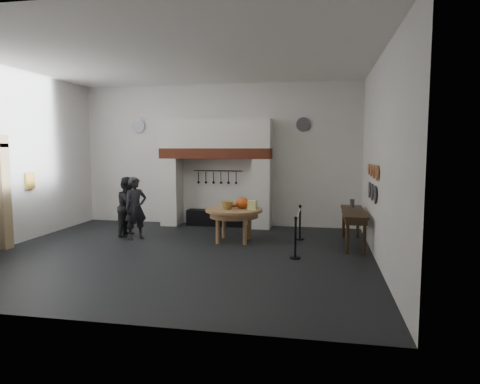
% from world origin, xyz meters
% --- Properties ---
extents(floor, '(9.00, 8.00, 0.02)m').
position_xyz_m(floor, '(0.00, 0.00, 0.00)').
color(floor, black).
rests_on(floor, ground).
extents(ceiling, '(9.00, 8.00, 0.02)m').
position_xyz_m(ceiling, '(0.00, 0.00, 4.50)').
color(ceiling, silver).
rests_on(ceiling, wall_back).
extents(wall_back, '(9.00, 0.02, 4.50)m').
position_xyz_m(wall_back, '(0.00, 4.00, 2.25)').
color(wall_back, silver).
rests_on(wall_back, floor).
extents(wall_front, '(9.00, 0.02, 4.50)m').
position_xyz_m(wall_front, '(0.00, -4.00, 2.25)').
color(wall_front, silver).
rests_on(wall_front, floor).
extents(wall_left, '(0.02, 8.00, 4.50)m').
position_xyz_m(wall_left, '(-4.50, 0.00, 2.25)').
color(wall_left, silver).
rests_on(wall_left, floor).
extents(wall_right, '(0.02, 8.00, 4.50)m').
position_xyz_m(wall_right, '(4.50, 0.00, 2.25)').
color(wall_right, silver).
rests_on(wall_right, floor).
extents(chimney_pier_left, '(0.55, 0.70, 2.15)m').
position_xyz_m(chimney_pier_left, '(-1.48, 3.65, 1.07)').
color(chimney_pier_left, silver).
rests_on(chimney_pier_left, floor).
extents(chimney_pier_right, '(0.55, 0.70, 2.15)m').
position_xyz_m(chimney_pier_right, '(1.48, 3.65, 1.07)').
color(chimney_pier_right, silver).
rests_on(chimney_pier_right, floor).
extents(hearth_brick_band, '(3.50, 0.72, 0.32)m').
position_xyz_m(hearth_brick_band, '(0.00, 3.65, 2.31)').
color(hearth_brick_band, '#9E442B').
rests_on(hearth_brick_band, chimney_pier_left).
extents(chimney_hood, '(3.50, 0.70, 0.90)m').
position_xyz_m(chimney_hood, '(0.00, 3.65, 2.92)').
color(chimney_hood, silver).
rests_on(chimney_hood, hearth_brick_band).
extents(iron_range, '(1.90, 0.45, 0.50)m').
position_xyz_m(iron_range, '(0.00, 3.72, 0.25)').
color(iron_range, black).
rests_on(iron_range, floor).
extents(utensil_rail, '(1.60, 0.02, 0.02)m').
position_xyz_m(utensil_rail, '(0.00, 3.92, 1.75)').
color(utensil_rail, black).
rests_on(utensil_rail, wall_back).
extents(door_jamb_far, '(0.22, 0.30, 2.60)m').
position_xyz_m(door_jamb_far, '(-4.38, -0.30, 1.30)').
color(door_jamb_far, tan).
rests_on(door_jamb_far, floor).
extents(wall_plaque, '(0.05, 0.34, 0.44)m').
position_xyz_m(wall_plaque, '(-4.45, 0.80, 1.60)').
color(wall_plaque, gold).
rests_on(wall_plaque, wall_left).
extents(work_table, '(1.87, 1.87, 0.07)m').
position_xyz_m(work_table, '(1.01, 1.58, 0.84)').
color(work_table, '#B08053').
rests_on(work_table, floor).
extents(pumpkin, '(0.36, 0.36, 0.31)m').
position_xyz_m(pumpkin, '(1.21, 1.68, 1.03)').
color(pumpkin, '#CB5B1C').
rests_on(pumpkin, work_table).
extents(cheese_block_big, '(0.22, 0.22, 0.24)m').
position_xyz_m(cheese_block_big, '(1.51, 1.53, 0.99)').
color(cheese_block_big, '#FFF898').
rests_on(cheese_block_big, work_table).
extents(cheese_block_small, '(0.18, 0.18, 0.20)m').
position_xyz_m(cheese_block_small, '(1.49, 1.83, 0.97)').
color(cheese_block_small, '#F9E095').
rests_on(cheese_block_small, work_table).
extents(wicker_basket, '(0.40, 0.40, 0.22)m').
position_xyz_m(wicker_basket, '(0.86, 1.43, 0.98)').
color(wicker_basket, olive).
rests_on(wicker_basket, work_table).
extents(bread_loaf, '(0.31, 0.18, 0.13)m').
position_xyz_m(bread_loaf, '(0.91, 1.93, 0.94)').
color(bread_loaf, '#A9733C').
rests_on(bread_loaf, work_table).
extents(visitor_near, '(0.72, 0.74, 1.71)m').
position_xyz_m(visitor_near, '(-1.67, 1.34, 0.85)').
color(visitor_near, black).
rests_on(visitor_near, floor).
extents(visitor_far, '(0.70, 0.86, 1.68)m').
position_xyz_m(visitor_far, '(-2.07, 1.74, 0.84)').
color(visitor_far, black).
rests_on(visitor_far, floor).
extents(side_table, '(0.55, 2.20, 0.06)m').
position_xyz_m(side_table, '(4.10, 1.69, 0.87)').
color(side_table, '#362613').
rests_on(side_table, floor).
extents(pewter_jug, '(0.12, 0.12, 0.22)m').
position_xyz_m(pewter_jug, '(4.10, 2.29, 1.01)').
color(pewter_jug, '#4E4E53').
rests_on(pewter_jug, side_table).
extents(copper_pan_a, '(0.03, 0.34, 0.34)m').
position_xyz_m(copper_pan_a, '(4.46, 0.20, 1.95)').
color(copper_pan_a, '#C6662D').
rests_on(copper_pan_a, wall_right).
extents(copper_pan_b, '(0.03, 0.32, 0.32)m').
position_xyz_m(copper_pan_b, '(4.46, 0.75, 1.95)').
color(copper_pan_b, '#C6662D').
rests_on(copper_pan_b, wall_right).
extents(copper_pan_c, '(0.03, 0.30, 0.30)m').
position_xyz_m(copper_pan_c, '(4.46, 1.30, 1.95)').
color(copper_pan_c, '#C6662D').
rests_on(copper_pan_c, wall_right).
extents(copper_pan_d, '(0.03, 0.28, 0.28)m').
position_xyz_m(copper_pan_d, '(4.46, 1.85, 1.95)').
color(copper_pan_d, '#C6662D').
rests_on(copper_pan_d, wall_right).
extents(pewter_plate_left, '(0.03, 0.40, 0.40)m').
position_xyz_m(pewter_plate_left, '(4.46, 0.40, 1.45)').
color(pewter_plate_left, '#4C4C51').
rests_on(pewter_plate_left, wall_right).
extents(pewter_plate_mid, '(0.03, 0.40, 0.40)m').
position_xyz_m(pewter_plate_mid, '(4.46, 1.00, 1.45)').
color(pewter_plate_mid, '#4C4C51').
rests_on(pewter_plate_mid, wall_right).
extents(pewter_plate_right, '(0.03, 0.40, 0.40)m').
position_xyz_m(pewter_plate_right, '(4.46, 1.60, 1.45)').
color(pewter_plate_right, '#4C4C51').
rests_on(pewter_plate_right, wall_right).
extents(pewter_plate_back_left, '(0.44, 0.03, 0.44)m').
position_xyz_m(pewter_plate_back_left, '(-2.70, 3.96, 3.20)').
color(pewter_plate_back_left, '#4C4C51').
rests_on(pewter_plate_back_left, wall_back).
extents(pewter_plate_back_right, '(0.44, 0.03, 0.44)m').
position_xyz_m(pewter_plate_back_right, '(2.70, 3.96, 3.20)').
color(pewter_plate_back_right, '#4C4C51').
rests_on(pewter_plate_back_right, wall_back).
extents(barrier_post_near, '(0.05, 0.05, 0.90)m').
position_xyz_m(barrier_post_near, '(2.73, 0.12, 0.45)').
color(barrier_post_near, black).
rests_on(barrier_post_near, floor).
extents(barrier_post_far, '(0.05, 0.05, 0.90)m').
position_xyz_m(barrier_post_far, '(2.73, 2.12, 0.45)').
color(barrier_post_far, black).
rests_on(barrier_post_far, floor).
extents(barrier_rope, '(0.04, 2.00, 0.04)m').
position_xyz_m(barrier_rope, '(2.73, 1.12, 0.85)').
color(barrier_rope, beige).
rests_on(barrier_rope, barrier_post_near).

